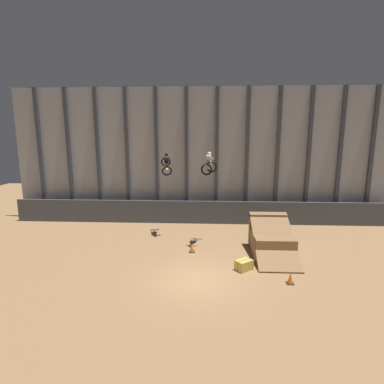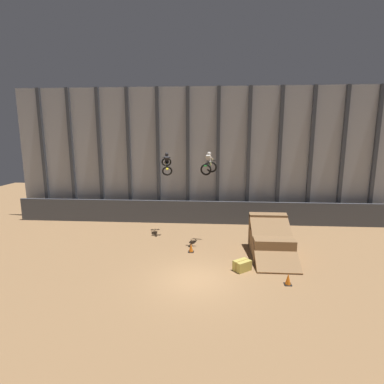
{
  "view_description": "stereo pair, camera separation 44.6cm",
  "coord_description": "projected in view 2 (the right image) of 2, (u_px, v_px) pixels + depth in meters",
  "views": [
    {
      "loc": [
        0.44,
        -14.18,
        7.27
      ],
      "look_at": [
        -0.56,
        6.15,
        3.41
      ],
      "focal_mm": 28.0,
      "sensor_mm": 36.0,
      "label": 1
    },
    {
      "loc": [
        0.88,
        -14.16,
        7.27
      ],
      "look_at": [
        -0.56,
        6.15,
        3.41
      ],
      "focal_mm": 28.0,
      "sensor_mm": 36.0,
      "label": 2
    }
  ],
  "objects": [
    {
      "name": "hay_bale_trackside",
      "position": [
        242.0,
        265.0,
        16.34
      ],
      "size": [
        1.08,
        1.03,
        0.57
      ],
      "rotation": [
        0.0,
        0.0,
        0.66
      ],
      "color": "#CCB751",
      "rests_on": "ground_plane"
    },
    {
      "name": "arena_back_wall",
      "position": [
        203.0,
        155.0,
        25.31
      ],
      "size": [
        32.0,
        0.4,
        11.2
      ],
      "color": "#A3A8B2",
      "rests_on": "ground_plane"
    },
    {
      "name": "traffic_cone_arena_edge",
      "position": [
        288.0,
        279.0,
        14.75
      ],
      "size": [
        0.36,
        0.36,
        0.58
      ],
      "color": "black",
      "rests_on": "ground_plane"
    },
    {
      "name": "dirt_ramp",
      "position": [
        270.0,
        241.0,
        18.64
      ],
      "size": [
        2.42,
        4.37,
        2.38
      ],
      "color": "#966F48",
      "rests_on": "ground_plane"
    },
    {
      "name": "rider_bike_right_air",
      "position": [
        209.0,
        165.0,
        19.44
      ],
      "size": [
        1.08,
        1.8,
        1.45
      ],
      "rotation": [
        0.02,
        0.0,
        -0.25
      ],
      "color": "black"
    },
    {
      "name": "rider_bike_left_air",
      "position": [
        167.0,
        164.0,
        21.5
      ],
      "size": [
        1.03,
        1.9,
        1.67
      ],
      "rotation": [
        0.39,
        0.0,
        0.19
      ],
      "color": "black"
    },
    {
      "name": "lower_barrier",
      "position": [
        202.0,
        212.0,
        24.92
      ],
      "size": [
        31.36,
        0.2,
        1.91
      ],
      "color": "#474C56",
      "rests_on": "ground_plane"
    },
    {
      "name": "traffic_cone_near_ramp",
      "position": [
        191.0,
        248.0,
        18.89
      ],
      "size": [
        0.36,
        0.36,
        0.58
      ],
      "color": "black",
      "rests_on": "ground_plane"
    },
    {
      "name": "ground_plane",
      "position": [
        194.0,
        280.0,
        15.29
      ],
      "size": [
        60.0,
        60.0,
        0.0
      ],
      "primitive_type": "plane",
      "color": "#9E754C"
    }
  ]
}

